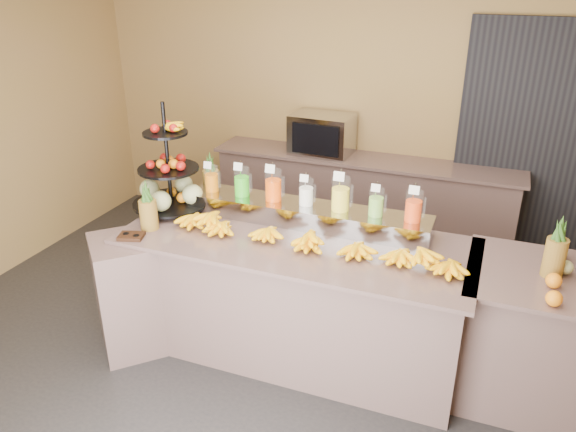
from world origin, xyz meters
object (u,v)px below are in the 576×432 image
Objects in this scene: fruit_stand at (174,183)px; condiment_caddy at (131,236)px; banana_heap at (311,236)px; oven_warmer at (322,134)px; pitcher_tray at (306,214)px.

fruit_stand reaches higher than condiment_caddy.
banana_heap is 1.23m from fruit_stand.
fruit_stand is at bearing 87.95° from condiment_caddy.
fruit_stand is (-1.20, 0.21, 0.15)m from banana_heap.
oven_warmer is at bearing 89.50° from fruit_stand.
pitcher_tray reaches higher than condiment_caddy.
oven_warmer reaches higher than banana_heap.
fruit_stand is at bearing -173.66° from pitcher_tray.
oven_warmer reaches higher than pitcher_tray.
banana_heap is (0.15, -0.33, -0.00)m from pitcher_tray.
banana_heap is 3.56× the size of oven_warmer.
condiment_caddy is at bearing -164.00° from banana_heap.
banana_heap is 2.09m from oven_warmer.
fruit_stand reaches higher than banana_heap.
pitcher_tray is 2.18× the size of fruit_stand.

